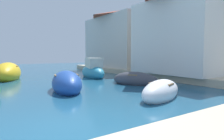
# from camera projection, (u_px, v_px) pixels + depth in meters

# --- Properties ---
(ground) EXTENTS (80.00, 80.00, 0.00)m
(ground) POSITION_uv_depth(u_px,v_px,m) (71.00, 128.00, 5.68)
(ground) COLOR #1E5170
(quay_promenade) EXTENTS (44.00, 32.00, 0.50)m
(quay_promenade) POSITION_uv_depth(u_px,v_px,m) (180.00, 102.00, 7.76)
(quay_promenade) COLOR beige
(quay_promenade) RESTS_ON ground
(moored_boat_1) EXTENTS (3.62, 2.49, 1.14)m
(moored_boat_1) POSITION_uv_depth(u_px,v_px,m) (161.00, 92.00, 9.47)
(moored_boat_1) COLOR white
(moored_boat_1) RESTS_ON ground
(moored_boat_2) EXTENTS (2.60, 4.26, 1.47)m
(moored_boat_2) POSITION_uv_depth(u_px,v_px,m) (67.00, 83.00, 11.51)
(moored_boat_2) COLOR #1E479E
(moored_boat_2) RESTS_ON ground
(moored_boat_7) EXTENTS (3.15, 5.16, 1.80)m
(moored_boat_7) POSITION_uv_depth(u_px,v_px,m) (8.00, 73.00, 16.84)
(moored_boat_7) COLOR gold
(moored_boat_7) RESTS_ON ground
(moored_boat_8) EXTENTS (2.36, 4.51, 2.07)m
(moored_boat_8) POSITION_uv_depth(u_px,v_px,m) (93.00, 71.00, 18.27)
(moored_boat_8) COLOR teal
(moored_boat_8) RESTS_ON ground
(moored_boat_9) EXTENTS (2.59, 3.47, 1.14)m
(moored_boat_9) POSITION_uv_depth(u_px,v_px,m) (135.00, 80.00, 13.79)
(moored_boat_9) COLOR #3F3F47
(moored_boat_9) RESTS_ON ground
(waterfront_building_main) EXTENTS (7.13, 7.56, 7.12)m
(waterfront_building_main) POSITION_uv_depth(u_px,v_px,m) (188.00, 30.00, 17.20)
(waterfront_building_main) COLOR white
(waterfront_building_main) RESTS_ON quay_promenade
(waterfront_building_annex) EXTENTS (5.41, 9.83, 7.03)m
(waterfront_building_annex) POSITION_uv_depth(u_px,v_px,m) (120.00, 38.00, 25.30)
(waterfront_building_annex) COLOR beige
(waterfront_building_annex) RESTS_ON quay_promenade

